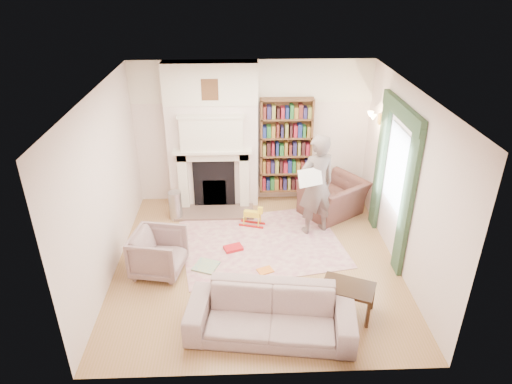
{
  "coord_description": "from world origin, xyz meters",
  "views": [
    {
      "loc": [
        -0.25,
        -6.09,
        4.41
      ],
      "look_at": [
        0.0,
        0.25,
        1.15
      ],
      "focal_mm": 32.0,
      "sensor_mm": 36.0,
      "label": 1
    }
  ],
  "objects_px": {
    "armchair_reading": "(333,198)",
    "man_reading": "(316,185)",
    "sofa": "(271,314)",
    "rocking_horse": "(252,216)",
    "armchair_left": "(159,253)",
    "bookcase": "(286,146)",
    "coffee_table": "(347,299)",
    "paraffin_heater": "(175,205)"
  },
  "relations": [
    {
      "from": "coffee_table",
      "to": "armchair_reading",
      "type": "bearing_deg",
      "value": 107.3
    },
    {
      "from": "armchair_left",
      "to": "man_reading",
      "type": "distance_m",
      "value": 2.88
    },
    {
      "from": "sofa",
      "to": "armchair_left",
      "type": "bearing_deg",
      "value": 147.58
    },
    {
      "from": "armchair_reading",
      "to": "paraffin_heater",
      "type": "xyz_separation_m",
      "value": [
        -2.99,
        -0.05,
        -0.08
      ]
    },
    {
      "from": "man_reading",
      "to": "paraffin_heater",
      "type": "relative_size",
      "value": 3.37
    },
    {
      "from": "armchair_left",
      "to": "coffee_table",
      "type": "bearing_deg",
      "value": -100.05
    },
    {
      "from": "man_reading",
      "to": "coffee_table",
      "type": "bearing_deg",
      "value": 72.71
    },
    {
      "from": "armchair_left",
      "to": "sofa",
      "type": "distance_m",
      "value": 2.16
    },
    {
      "from": "armchair_left",
      "to": "paraffin_heater",
      "type": "bearing_deg",
      "value": 8.73
    },
    {
      "from": "rocking_horse",
      "to": "paraffin_heater",
      "type": "bearing_deg",
      "value": -176.49
    },
    {
      "from": "armchair_reading",
      "to": "sofa",
      "type": "height_order",
      "value": "armchair_reading"
    },
    {
      "from": "bookcase",
      "to": "coffee_table",
      "type": "xyz_separation_m",
      "value": [
        0.55,
        -3.35,
        -0.95
      ]
    },
    {
      "from": "armchair_left",
      "to": "man_reading",
      "type": "xyz_separation_m",
      "value": [
        2.6,
        1.09,
        0.58
      ]
    },
    {
      "from": "armchair_left",
      "to": "coffee_table",
      "type": "distance_m",
      "value": 2.92
    },
    {
      "from": "bookcase",
      "to": "man_reading",
      "type": "distance_m",
      "value": 1.31
    },
    {
      "from": "sofa",
      "to": "paraffin_heater",
      "type": "distance_m",
      "value": 3.43
    },
    {
      "from": "sofa",
      "to": "armchair_reading",
      "type": "bearing_deg",
      "value": 73.52
    },
    {
      "from": "bookcase",
      "to": "coffee_table",
      "type": "relative_size",
      "value": 2.64
    },
    {
      "from": "coffee_table",
      "to": "paraffin_heater",
      "type": "bearing_deg",
      "value": 158.78
    },
    {
      "from": "sofa",
      "to": "coffee_table",
      "type": "bearing_deg",
      "value": 26.2
    },
    {
      "from": "armchair_reading",
      "to": "paraffin_heater",
      "type": "bearing_deg",
      "value": -33.41
    },
    {
      "from": "armchair_left",
      "to": "rocking_horse",
      "type": "relative_size",
      "value": 1.66
    },
    {
      "from": "armchair_left",
      "to": "rocking_horse",
      "type": "height_order",
      "value": "armchair_left"
    },
    {
      "from": "bookcase",
      "to": "armchair_left",
      "type": "distance_m",
      "value": 3.28
    },
    {
      "from": "bookcase",
      "to": "armchair_left",
      "type": "xyz_separation_m",
      "value": [
        -2.18,
        -2.31,
        -0.83
      ]
    },
    {
      "from": "man_reading",
      "to": "rocking_horse",
      "type": "xyz_separation_m",
      "value": [
        -1.11,
        0.23,
        -0.72
      ]
    },
    {
      "from": "sofa",
      "to": "rocking_horse",
      "type": "relative_size",
      "value": 4.68
    },
    {
      "from": "coffee_table",
      "to": "armchair_left",
      "type": "bearing_deg",
      "value": -176.9
    },
    {
      "from": "armchair_reading",
      "to": "coffee_table",
      "type": "bearing_deg",
      "value": 49.0
    },
    {
      "from": "sofa",
      "to": "coffee_table",
      "type": "xyz_separation_m",
      "value": [
        1.08,
        0.36,
        -0.09
      ]
    },
    {
      "from": "bookcase",
      "to": "armchair_reading",
      "type": "relative_size",
      "value": 1.72
    },
    {
      "from": "bookcase",
      "to": "sofa",
      "type": "height_order",
      "value": "bookcase"
    },
    {
      "from": "coffee_table",
      "to": "rocking_horse",
      "type": "xyz_separation_m",
      "value": [
        -1.24,
        2.36,
        -0.02
      ]
    },
    {
      "from": "armchair_reading",
      "to": "rocking_horse",
      "type": "relative_size",
      "value": 2.34
    },
    {
      "from": "armchair_reading",
      "to": "man_reading",
      "type": "height_order",
      "value": "man_reading"
    },
    {
      "from": "bookcase",
      "to": "coffee_table",
      "type": "bearing_deg",
      "value": -80.71
    },
    {
      "from": "bookcase",
      "to": "paraffin_heater",
      "type": "height_order",
      "value": "bookcase"
    },
    {
      "from": "sofa",
      "to": "man_reading",
      "type": "distance_m",
      "value": 2.73
    },
    {
      "from": "bookcase",
      "to": "rocking_horse",
      "type": "bearing_deg",
      "value": -124.8
    },
    {
      "from": "man_reading",
      "to": "rocking_horse",
      "type": "relative_size",
      "value": 4.01
    },
    {
      "from": "sofa",
      "to": "paraffin_heater",
      "type": "bearing_deg",
      "value": 125.43
    },
    {
      "from": "bookcase",
      "to": "rocking_horse",
      "type": "xyz_separation_m",
      "value": [
        -0.69,
        -0.99,
        -0.97
      ]
    }
  ]
}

